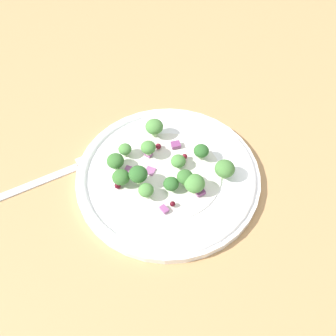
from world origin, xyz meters
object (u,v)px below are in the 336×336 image
broccoli_floret_0 (178,161)px  broccoli_floret_2 (125,149)px  plate (168,175)px  broccoli_floret_1 (121,180)px  fork (49,176)px

broccoli_floret_0 → broccoli_floret_2: bearing=-103.1°
plate → broccoli_floret_1: (2.31, -6.57, 1.96)cm
broccoli_floret_0 → fork: size_ratio=0.13×
plate → fork: plate is taller
broccoli_floret_2 → fork: 11.99cm
broccoli_floret_2 → fork: broccoli_floret_2 is taller
broccoli_floret_1 → fork: (-2.18, -11.14, -2.57)cm
broccoli_floret_0 → broccoli_floret_1: (3.67, -8.03, 0.25)cm
plate → broccoli_floret_1: broccoli_floret_1 is taller
broccoli_floret_1 → fork: 11.64cm
broccoli_floret_2 → fork: bearing=-73.5°
broccoli_floret_1 → broccoli_floret_2: broccoli_floret_1 is taller
broccoli_floret_0 → broccoli_floret_1: size_ratio=0.87×
plate → broccoli_floret_1: size_ratio=10.59×
fork → broccoli_floret_2: bearing=106.5°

